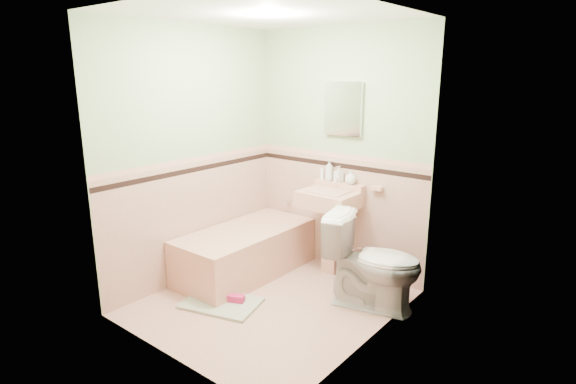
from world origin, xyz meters
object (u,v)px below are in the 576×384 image
Objects in this scene: sink at (329,233)px; shoe at (236,298)px; soap_bottle_mid at (339,174)px; bucket at (361,269)px; soap_bottle_left at (329,170)px; bathtub at (246,253)px; soap_bottle_right at (351,177)px; toilet at (373,262)px; medicine_cabinet at (343,109)px.

sink is 1.19m from shoe.
soap_bottle_mid reaches higher than bucket.
soap_bottle_left is at bearing 126.12° from sink.
sink is at bearing 37.93° from bathtub.
soap_bottle_right is at bearing 0.00° from soap_bottle_left.
toilet reaches higher than bathtub.
soap_bottle_left is 1.51× the size of soap_bottle_right.
bathtub is 1.41m from toilet.
bathtub is 1.27m from soap_bottle_mid.
medicine_cabinet is 3.64× the size of soap_bottle_right.
sink reaches higher than bathtub.
shoe is at bearing -102.10° from medicine_cabinet.
bathtub is 10.30× the size of soap_bottle_right.
soap_bottle_mid is (-0.01, -0.03, -0.66)m from medicine_cabinet.
soap_bottle_left is at bearing 180.00° from soap_bottle_mid.
medicine_cabinet is 3.39× the size of shoe.
toilet is at bearing -49.39° from bucket.
bucket is at bearing 30.30° from bathtub.
soap_bottle_mid reaches higher than shoe.
toilet reaches higher than shoe.
sink is at bearing -53.88° from soap_bottle_left.
bathtub is 8.95× the size of soap_bottle_mid.
toilet is (1.38, 0.19, 0.20)m from bathtub.
medicine_cabinet is 0.66m from soap_bottle_mid.
shoe is at bearing -101.76° from soap_bottle_mid.
sink is at bearing -168.42° from bucket.
sink is at bearing -90.00° from medicine_cabinet.
toilet is at bearing -42.28° from soap_bottle_right.
toilet is (0.72, -0.52, -0.61)m from soap_bottle_mid.
bucket is (-0.35, 0.41, -0.31)m from toilet.
soap_bottle_right is (0.26, 0.00, -0.04)m from soap_bottle_left.
soap_bottle_right reaches higher than sink.
medicine_cabinet is 2.41× the size of soap_bottle_left.
bathtub is at bearing -149.70° from bucket.
medicine_cabinet reaches higher than soap_bottle_mid.
soap_bottle_right is 1.65m from shoe.
soap_bottle_left is 0.26× the size of toilet.
sink reaches higher than toilet.
soap_bottle_left reaches higher than soap_bottle_mid.
medicine_cabinet is 0.65m from soap_bottle_left.
toilet is 0.62m from bucket.
soap_bottle_right is at bearing 53.95° from sink.
sink is at bearing -85.45° from soap_bottle_mid.
soap_bottle_right is at bearing 33.53° from toilet.
sink is 6.13× the size of soap_bottle_right.
shoe is at bearing 113.21° from toilet.
sink is 1.05× the size of toilet.
shoe is at bearing -107.90° from soap_bottle_right.
bathtub is 1.68× the size of sink.
medicine_cabinet is (0.68, 0.74, 1.47)m from bathtub.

